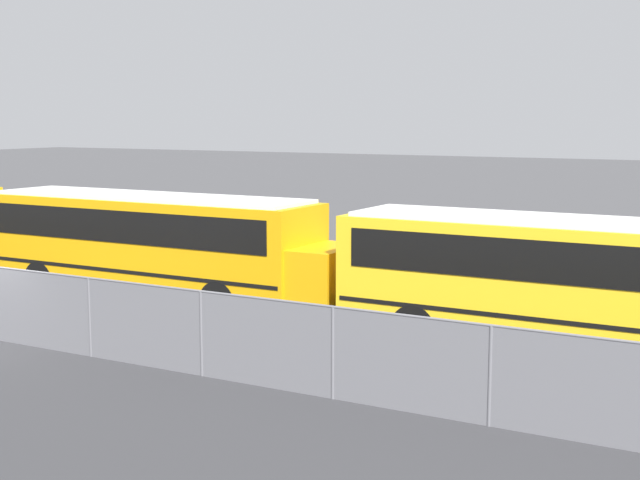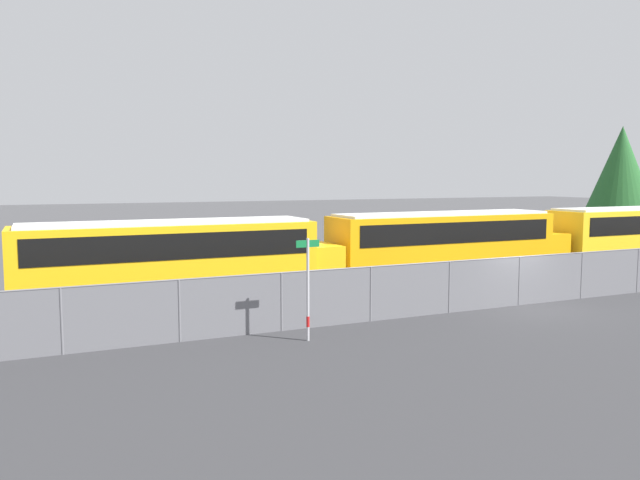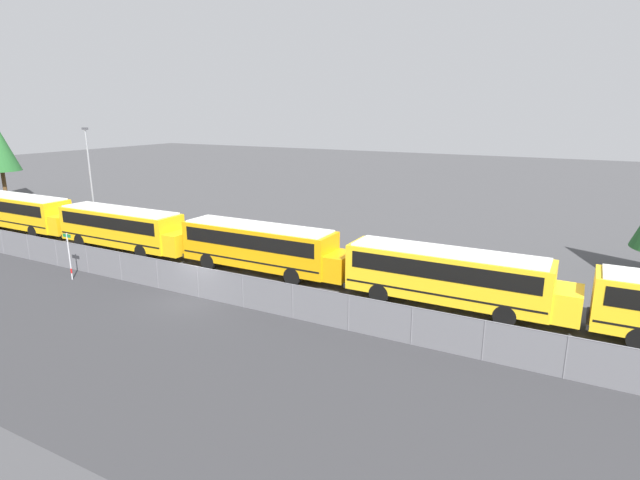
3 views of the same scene
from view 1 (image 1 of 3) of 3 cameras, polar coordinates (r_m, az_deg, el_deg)
The scene contains 2 objects.
school_bus_3 at distance 25.40m, azimuth -10.43°, elevation 0.09°, with size 11.58×2.46×3.08m.
school_bus_4 at distance 19.87m, azimuth 16.50°, elevation -2.25°, with size 11.58×2.46×3.08m.
Camera 1 is at (16.77, -14.15, 5.23)m, focal length 50.00 mm.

